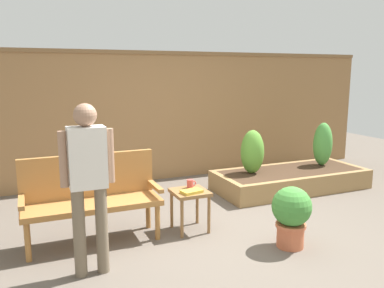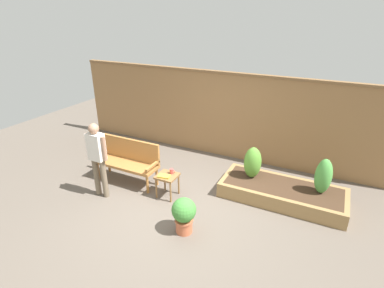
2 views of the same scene
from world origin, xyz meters
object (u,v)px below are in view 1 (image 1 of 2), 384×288
side_table (190,198)px  cup_on_table (190,184)px  potted_boxwood (291,213)px  garden_bench (91,192)px  shrub_far_corner (323,144)px  person_by_bench (88,175)px  book_on_table (192,192)px  shrub_near_bench (252,152)px

side_table → cup_on_table: (0.05, 0.10, 0.13)m
side_table → potted_boxwood: (0.81, -0.82, -0.02)m
garden_bench → shrub_far_corner: (3.87, 0.81, 0.11)m
garden_bench → side_table: garden_bench is taller
cup_on_table → shrub_far_corner: 2.88m
side_table → person_by_bench: person_by_bench is taller
garden_bench → side_table: size_ratio=3.00×
book_on_table → person_by_bench: size_ratio=0.15×
cup_on_table → person_by_bench: (-1.26, -0.68, 0.40)m
side_table → book_on_table: size_ratio=2.08×
side_table → cup_on_table: bearing=64.7°
cup_on_table → book_on_table: 0.20m
cup_on_table → shrub_near_bench: size_ratio=0.17×
garden_bench → cup_on_table: (1.13, -0.08, -0.02)m
side_table → cup_on_table: cup_on_table is taller
side_table → person_by_bench: size_ratio=0.31×
side_table → shrub_near_bench: shrub_near_bench is taller
shrub_near_bench → cup_on_table: bearing=-147.3°
cup_on_table → shrub_far_corner: (2.73, 0.89, 0.12)m
side_table → shrub_far_corner: (2.78, 0.99, 0.26)m
potted_boxwood → shrub_near_bench: size_ratio=0.98×
side_table → shrub_near_bench: size_ratio=0.72×
side_table → book_on_table: bearing=-101.2°
cup_on_table → shrub_near_bench: (1.39, 0.89, 0.10)m
book_on_table → potted_boxwood: (0.82, -0.73, -0.12)m
shrub_far_corner → garden_bench: bearing=-168.1°
garden_bench → person_by_bench: bearing=-99.4°
side_table → shrub_far_corner: size_ratio=0.68×
person_by_bench → cup_on_table: bearing=28.2°
shrub_far_corner → person_by_bench: (-3.99, -1.57, 0.28)m
potted_boxwood → shrub_near_bench: (0.63, 1.81, 0.26)m
cup_on_table → shrub_far_corner: bearing=18.1°
shrub_near_bench → person_by_bench: bearing=-149.4°
book_on_table → shrub_far_corner: 3.01m
garden_bench → shrub_far_corner: size_ratio=2.04×
shrub_near_bench → person_by_bench: 3.09m
cup_on_table → shrub_far_corner: size_ratio=0.16×
side_table → cup_on_table: 0.17m
garden_bench → potted_boxwood: garden_bench is taller
garden_bench → cup_on_table: bearing=-4.1°
book_on_table → shrub_near_bench: (1.46, 1.08, 0.13)m
shrub_far_corner → person_by_bench: person_by_bench is taller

